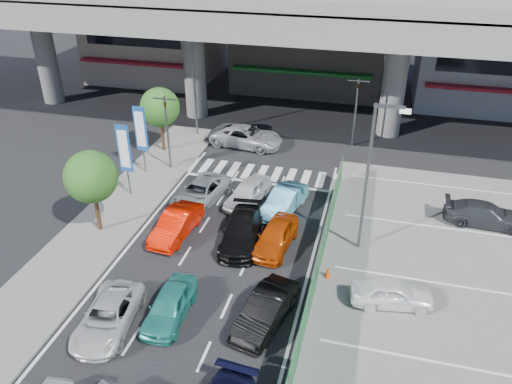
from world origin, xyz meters
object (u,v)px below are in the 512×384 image
(parked_sedan_white, at_px, (392,293))
(sedan_white_mid_left, at_px, (108,316))
(taxi_orange_left, at_px, (176,224))
(traffic_cone, at_px, (328,272))
(taxi_teal_mid, at_px, (170,305))
(street_lamp_right, at_px, (372,168))
(crossing_wagon_silver, at_px, (246,137))
(tree_far, at_px, (160,107))
(sedan_black_mid, at_px, (241,231))
(kei_truck_front_right, at_px, (284,201))
(street_lamp_left, at_px, (196,76))
(traffic_light_right, at_px, (357,95))
(tree_near, at_px, (91,177))
(signboard_far, at_px, (141,131))
(sedan_white_front_mid, at_px, (248,192))
(traffic_light_left, at_px, (166,115))
(signboard_near, at_px, (124,151))
(hatch_black_mid_right, at_px, (266,310))
(parked_sedan_dgrey, at_px, (485,214))
(wagon_silver_front_left, at_px, (200,193))
(taxi_orange_right, at_px, (276,236))

(parked_sedan_white, bearing_deg, sedan_white_mid_left, 101.70)
(taxi_orange_left, xyz_separation_m, traffic_cone, (8.47, -1.58, -0.31))
(taxi_teal_mid, relative_size, parked_sedan_white, 1.04)
(street_lamp_right, xyz_separation_m, crossing_wagon_silver, (-9.37, 10.95, -4.02))
(tree_far, relative_size, taxi_orange_left, 1.15)
(sedan_black_mid, bearing_deg, kei_truck_front_right, 60.49)
(street_lamp_left, distance_m, taxi_teal_mid, 20.50)
(traffic_light_right, distance_m, kei_truck_front_right, 11.32)
(traffic_light_right, distance_m, parked_sedan_white, 17.63)
(tree_near, bearing_deg, taxi_orange_left, 9.31)
(street_lamp_right, relative_size, signboard_far, 1.70)
(tree_near, distance_m, sedan_white_front_mid, 9.13)
(street_lamp_right, bearing_deg, sedan_white_front_mid, 156.71)
(tree_near, bearing_deg, traffic_cone, -3.93)
(traffic_light_left, distance_m, signboard_near, 4.22)
(hatch_black_mid_right, bearing_deg, traffic_light_right, 97.27)
(traffic_light_left, xyz_separation_m, sedan_black_mid, (7.09, -7.07, -3.25))
(tree_near, bearing_deg, traffic_light_left, 84.29)
(traffic_light_left, bearing_deg, tree_far, 122.62)
(traffic_light_right, relative_size, hatch_black_mid_right, 1.24)
(taxi_teal_mid, relative_size, parked_sedan_dgrey, 0.87)
(sedan_white_front_mid, bearing_deg, parked_sedan_dgrey, 16.41)
(traffic_light_left, distance_m, street_lamp_right, 14.68)
(signboard_near, bearing_deg, signboard_far, 97.59)
(parked_sedan_white, relative_size, traffic_cone, 5.86)
(street_lamp_right, xyz_separation_m, signboard_far, (-14.77, 4.99, -1.71))
(tree_far, bearing_deg, signboard_near, -84.73)
(signboard_far, relative_size, wagon_silver_front_left, 1.00)
(hatch_black_mid_right, height_order, parked_sedan_dgrey, hatch_black_mid_right)
(street_lamp_right, distance_m, wagon_silver_front_left, 10.93)
(parked_sedan_white, bearing_deg, taxi_orange_left, 67.27)
(street_lamp_right, bearing_deg, street_lamp_left, 138.37)
(tree_near, distance_m, taxi_orange_right, 10.16)
(sedan_white_mid_left, relative_size, crossing_wagon_silver, 0.81)
(signboard_far, bearing_deg, sedan_black_mid, -35.56)
(street_lamp_right, height_order, traffic_cone, street_lamp_right)
(tree_far, height_order, sedan_white_front_mid, tree_far)
(taxi_orange_right, bearing_deg, parked_sedan_dgrey, 30.94)
(street_lamp_left, bearing_deg, traffic_light_right, 4.83)
(tree_near, relative_size, sedan_white_front_mid, 1.19)
(tree_near, distance_m, tree_far, 10.53)
(tree_near, xyz_separation_m, parked_sedan_white, (15.75, -2.02, -2.70))
(street_lamp_left, bearing_deg, taxi_teal_mid, -73.35)
(taxi_orange_right, bearing_deg, street_lamp_right, 19.33)
(sedan_black_mid, xyz_separation_m, sedan_white_front_mid, (-0.77, 4.11, 0.00))
(hatch_black_mid_right, xyz_separation_m, sedan_black_mid, (-2.66, 5.45, -0.00))
(parked_sedan_dgrey, bearing_deg, signboard_far, 90.06)
(kei_truck_front_right, bearing_deg, hatch_black_mid_right, -69.40)
(tree_far, relative_size, sedan_black_mid, 1.01)
(taxi_orange_right, distance_m, crossing_wagon_silver, 12.97)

